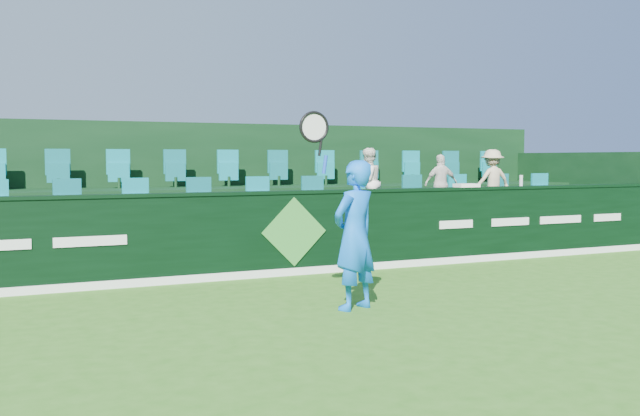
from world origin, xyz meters
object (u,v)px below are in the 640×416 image
tennis_player (354,234)px  towel (467,185)px  spectator_middle (441,184)px  spectator_left (368,182)px  drinks_bottle (521,181)px  spectator_right (492,180)px

tennis_player → towel: 4.63m
spectator_middle → tennis_player: bearing=54.2°
tennis_player → spectator_left: bearing=59.7°
spectator_middle → drinks_bottle: spectator_middle is taller
spectator_right → spectator_left: bearing=3.7°
tennis_player → spectator_middle: tennis_player is taller
spectator_left → spectator_right: (2.85, 0.00, -0.01)m
tennis_player → spectator_middle: (3.90, 3.89, 0.44)m
spectator_middle → spectator_right: (1.23, 0.00, 0.05)m
spectator_right → towel: (-1.44, -1.12, -0.04)m
spectator_right → drinks_bottle: spectator_right is taller
spectator_left → spectator_middle: bearing=157.6°
spectator_right → towel: 1.83m
tennis_player → towel: size_ratio=5.91×
tennis_player → drinks_bottle: size_ratio=11.95×
tennis_player → drinks_bottle: 5.67m
towel → drinks_bottle: 1.23m
tennis_player → spectator_right: bearing=37.2°
spectator_left → spectator_middle: size_ratio=1.10×
spectator_middle → drinks_bottle: bearing=141.5°
towel → drinks_bottle: drinks_bottle is taller
spectator_middle → spectator_right: spectator_right is taller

